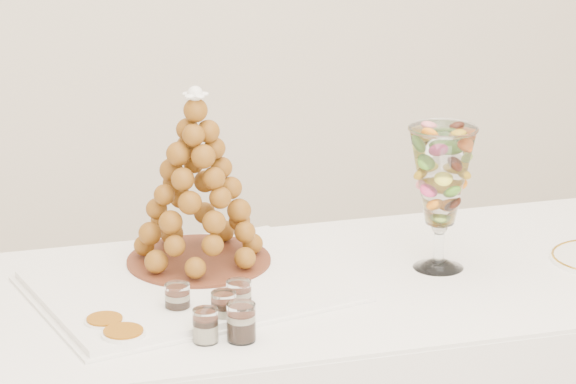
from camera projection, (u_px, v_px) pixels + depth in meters
name	position (u px, v px, depth m)	size (l,w,h in m)	color
lace_tray	(189.00, 286.00, 2.95)	(0.63, 0.47, 0.02)	white
macaron_vase	(441.00, 178.00, 3.01)	(0.15, 0.15, 0.33)	white
verrine_a	(178.00, 300.00, 2.81)	(0.05, 0.05, 0.07)	white
verrine_b	(224.00, 308.00, 2.77)	(0.05, 0.05, 0.07)	white
verrine_c	(239.00, 297.00, 2.82)	(0.05, 0.05, 0.07)	white
verrine_d	(205.00, 326.00, 2.69)	(0.05, 0.05, 0.07)	white
verrine_e	(241.00, 322.00, 2.69)	(0.06, 0.06, 0.08)	white
ramekin_back	(105.00, 325.00, 2.74)	(0.08, 0.08, 0.03)	white
ramekin_front	(124.00, 338.00, 2.68)	(0.09, 0.09, 0.03)	white
croquembouche	(197.00, 178.00, 2.99)	(0.33, 0.33, 0.40)	#622D19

